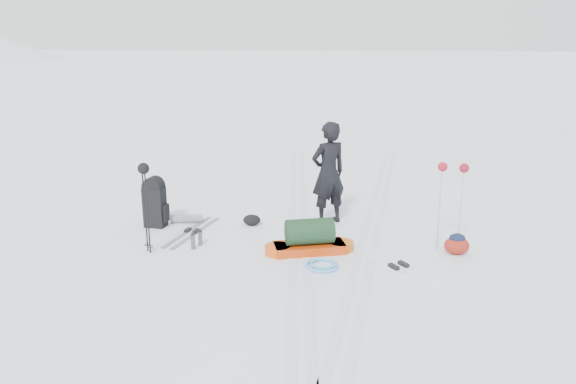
# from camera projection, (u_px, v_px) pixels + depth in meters

# --- Properties ---
(ground) EXTENTS (200.00, 200.00, 0.00)m
(ground) POSITION_uv_depth(u_px,v_px,m) (299.00, 252.00, 9.45)
(ground) COLOR white
(ground) RESTS_ON ground
(ski_tracks) EXTENTS (3.38, 17.97, 0.01)m
(ski_tracks) POSITION_uv_depth(u_px,v_px,m) (335.00, 235.00, 10.24)
(ski_tracks) COLOR silver
(ski_tracks) RESTS_ON ground
(skier) EXTENTS (0.86, 0.79, 1.98)m
(skier) POSITION_uv_depth(u_px,v_px,m) (328.00, 173.00, 10.66)
(skier) COLOR black
(skier) RESTS_ON ground
(pulk_sled) EXTENTS (1.58, 0.81, 0.58)m
(pulk_sled) POSITION_uv_depth(u_px,v_px,m) (310.00, 239.00, 9.42)
(pulk_sled) COLOR #C1370B
(pulk_sled) RESTS_ON ground
(expedition_rucksack) EXTENTS (1.05, 0.54, 0.97)m
(expedition_rucksack) POSITION_uv_depth(u_px,v_px,m) (159.00, 203.00, 10.62)
(expedition_rucksack) COLOR black
(expedition_rucksack) RESTS_ON ground
(ski_poles_black) EXTENTS (0.19, 0.19, 1.55)m
(ski_poles_black) POSITION_uv_depth(u_px,v_px,m) (144.00, 180.00, 9.13)
(ski_poles_black) COLOR black
(ski_poles_black) RESTS_ON ground
(ski_poles_silver) EXTENTS (0.48, 0.22, 1.54)m
(ski_poles_silver) POSITION_uv_depth(u_px,v_px,m) (453.00, 178.00, 9.15)
(ski_poles_silver) COLOR silver
(ski_poles_silver) RESTS_ON ground
(touring_skis_grey) EXTENTS (0.70, 1.78, 0.07)m
(touring_skis_grey) POSITION_uv_depth(u_px,v_px,m) (192.00, 232.00, 10.39)
(touring_skis_grey) COLOR gray
(touring_skis_grey) RESTS_ON ground
(touring_skis_white) EXTENTS (1.38, 1.80, 0.07)m
(touring_skis_white) POSITION_uv_depth(u_px,v_px,m) (399.00, 267.00, 8.83)
(touring_skis_white) COLOR white
(touring_skis_white) RESTS_ON ground
(rope_coil) EXTENTS (0.55, 0.55, 0.07)m
(rope_coil) POSITION_uv_depth(u_px,v_px,m) (322.00, 265.00, 8.87)
(rope_coil) COLOR #5E9CE5
(rope_coil) RESTS_ON ground
(small_daypack) EXTENTS (0.46, 0.37, 0.36)m
(small_daypack) POSITION_uv_depth(u_px,v_px,m) (457.00, 244.00, 9.34)
(small_daypack) COLOR maroon
(small_daypack) RESTS_ON ground
(thermos_pair) EXTENTS (0.18, 0.30, 0.29)m
(thermos_pair) POSITION_uv_depth(u_px,v_px,m) (197.00, 240.00, 9.65)
(thermos_pair) COLOR #505357
(thermos_pair) RESTS_ON ground
(stuff_sack) EXTENTS (0.36, 0.29, 0.21)m
(stuff_sack) POSITION_uv_depth(u_px,v_px,m) (252.00, 220.00, 10.75)
(stuff_sack) COLOR black
(stuff_sack) RESTS_ON ground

